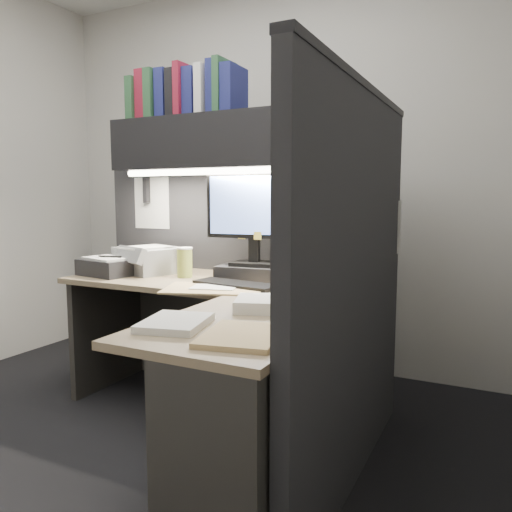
% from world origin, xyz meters
% --- Properties ---
extents(floor, '(3.50, 3.50, 0.00)m').
position_xyz_m(floor, '(0.00, 0.00, 0.00)').
color(floor, black).
rests_on(floor, ground).
extents(wall_back, '(3.50, 0.04, 2.70)m').
position_xyz_m(wall_back, '(0.00, 1.50, 1.35)').
color(wall_back, beige).
rests_on(wall_back, floor).
extents(partition_back, '(1.90, 0.06, 1.60)m').
position_xyz_m(partition_back, '(0.03, 0.93, 0.80)').
color(partition_back, black).
rests_on(partition_back, floor).
extents(partition_right, '(0.06, 1.50, 1.60)m').
position_xyz_m(partition_right, '(0.98, 0.18, 0.80)').
color(partition_right, black).
rests_on(partition_right, floor).
extents(desk, '(1.70, 1.53, 0.73)m').
position_xyz_m(desk, '(0.43, -0.00, 0.44)').
color(desk, '#897157').
rests_on(desk, floor).
extents(overhead_shelf, '(1.55, 0.34, 0.30)m').
position_xyz_m(overhead_shelf, '(0.12, 0.75, 1.50)').
color(overhead_shelf, black).
rests_on(overhead_shelf, partition_back).
extents(task_light_tube, '(1.32, 0.04, 0.04)m').
position_xyz_m(task_light_tube, '(0.12, 0.61, 1.33)').
color(task_light_tube, white).
rests_on(task_light_tube, overhead_shelf).
extents(monitor, '(0.55, 0.28, 0.59)m').
position_xyz_m(monitor, '(0.27, 0.68, 0.97)').
color(monitor, black).
rests_on(monitor, desk).
extents(keyboard, '(0.47, 0.21, 0.02)m').
position_xyz_m(keyboard, '(0.29, 0.43, 0.74)').
color(keyboard, black).
rests_on(keyboard, desk).
extents(mousepad, '(0.25, 0.23, 0.00)m').
position_xyz_m(mousepad, '(0.75, 0.51, 0.73)').
color(mousepad, '#1B2899').
rests_on(mousepad, desk).
extents(mouse, '(0.07, 0.10, 0.04)m').
position_xyz_m(mouse, '(0.76, 0.51, 0.75)').
color(mouse, black).
rests_on(mouse, mousepad).
extents(telephone, '(0.21, 0.22, 0.08)m').
position_xyz_m(telephone, '(0.62, 0.67, 0.77)').
color(telephone, '#C3B796').
rests_on(telephone, desk).
extents(coffee_cup, '(0.10, 0.10, 0.16)m').
position_xyz_m(coffee_cup, '(-0.12, 0.57, 0.81)').
color(coffee_cup, '#C5CE52').
rests_on(coffee_cup, desk).
extents(printer, '(0.47, 0.43, 0.15)m').
position_xyz_m(printer, '(-0.43, 0.65, 0.81)').
color(printer, gray).
rests_on(printer, desk).
extents(notebook_stack, '(0.35, 0.31, 0.09)m').
position_xyz_m(notebook_stack, '(-0.57, 0.45, 0.78)').
color(notebook_stack, black).
rests_on(notebook_stack, desk).
extents(open_folder, '(0.56, 0.46, 0.01)m').
position_xyz_m(open_folder, '(0.23, 0.32, 0.73)').
color(open_folder, tan).
rests_on(open_folder, desk).
extents(paper_stack_a, '(0.31, 0.29, 0.05)m').
position_xyz_m(paper_stack_a, '(0.66, 0.02, 0.75)').
color(paper_stack_a, white).
rests_on(paper_stack_a, desk).
extents(paper_stack_b, '(0.27, 0.31, 0.03)m').
position_xyz_m(paper_stack_b, '(0.48, -0.36, 0.74)').
color(paper_stack_b, white).
rests_on(paper_stack_b, desk).
extents(manila_stack, '(0.30, 0.35, 0.02)m').
position_xyz_m(manila_stack, '(0.77, -0.39, 0.74)').
color(manila_stack, tan).
rests_on(manila_stack, desk).
extents(binder_row, '(0.72, 0.25, 0.31)m').
position_xyz_m(binder_row, '(-0.22, 0.75, 1.79)').
color(binder_row, '#274F30').
rests_on(binder_row, overhead_shelf).
extents(pinned_papers, '(1.76, 1.31, 0.51)m').
position_xyz_m(pinned_papers, '(0.42, 0.56, 1.05)').
color(pinned_papers, white).
rests_on(pinned_papers, partition_back).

